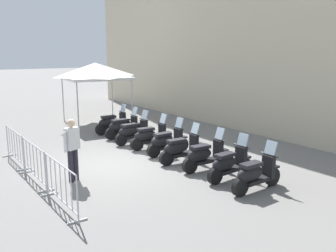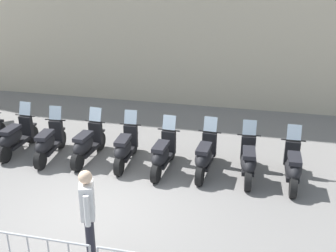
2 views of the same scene
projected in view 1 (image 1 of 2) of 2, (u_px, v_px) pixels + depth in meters
ground_plane at (116, 165)px, 11.43m from camera, size 120.00×120.00×0.00m
motorcycle_0 at (112, 123)px, 15.61m from camera, size 0.61×1.72×1.24m
motorcycle_1 at (123, 127)px, 14.80m from camera, size 0.56×1.73×1.24m
motorcycle_2 at (133, 132)px, 13.94m from camera, size 0.66×1.72×1.24m
motorcycle_3 at (150, 136)px, 13.23m from camera, size 0.56×1.72×1.24m
motorcycle_4 at (166, 142)px, 12.45m from camera, size 0.62×1.72×1.24m
motorcycle_5 at (181, 149)px, 11.58m from camera, size 0.56×1.73×1.24m
motorcycle_6 at (205, 156)px, 10.86m from camera, size 0.56×1.72×1.24m
motorcycle_7 at (229, 164)px, 10.06m from camera, size 0.66×1.72×1.24m
motorcycle_8 at (255, 174)px, 9.24m from camera, size 0.60×1.72×1.24m
barrier_segment_0 at (15, 147)px, 11.56m from camera, size 1.98×0.64×1.07m
barrier_segment_1 at (34, 163)px, 9.91m from camera, size 1.98×0.64×1.07m
barrier_segment_2 at (61, 186)px, 8.27m from camera, size 1.98×0.64×1.07m
officer_near_row_end at (72, 146)px, 9.86m from camera, size 0.36×0.50×1.73m
canopy_tent at (95, 71)px, 17.47m from camera, size 2.89×2.89×2.91m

